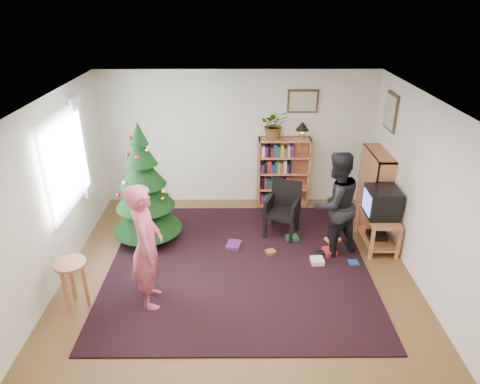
{
  "coord_description": "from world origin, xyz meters",
  "views": [
    {
      "loc": [
        -0.0,
        -5.02,
        3.74
      ],
      "look_at": [
        0.03,
        0.53,
        1.1
      ],
      "focal_mm": 32.0,
      "sensor_mm": 36.0,
      "label": 1
    }
  ],
  "objects_px": {
    "picture_right": "(391,112)",
    "person_standing": "(147,247)",
    "person_by_chair": "(335,204)",
    "potted_plant": "(274,125)",
    "stool": "(72,272)",
    "armchair": "(282,206)",
    "bookshelf_back": "(283,171)",
    "christmas_tree": "(145,194)",
    "crt_tv": "(382,202)",
    "picture_back": "(303,101)",
    "bookshelf_right": "(374,187)",
    "table_lamp": "(302,127)",
    "tv_stand": "(378,228)"
  },
  "relations": [
    {
      "from": "picture_right",
      "to": "person_standing",
      "type": "xyz_separation_m",
      "value": [
        -3.62,
        -2.27,
        -1.1
      ]
    },
    {
      "from": "person_by_chair",
      "to": "potted_plant",
      "type": "bearing_deg",
      "value": -88.62
    },
    {
      "from": "stool",
      "to": "person_by_chair",
      "type": "height_order",
      "value": "person_by_chair"
    },
    {
      "from": "armchair",
      "to": "stool",
      "type": "bearing_deg",
      "value": -125.67
    },
    {
      "from": "bookshelf_back",
      "to": "christmas_tree",
      "type": "bearing_deg",
      "value": -150.45
    },
    {
      "from": "person_by_chair",
      "to": "crt_tv",
      "type": "bearing_deg",
      "value": 169.28
    },
    {
      "from": "stool",
      "to": "potted_plant",
      "type": "bearing_deg",
      "value": 46.69
    },
    {
      "from": "picture_back",
      "to": "bookshelf_right",
      "type": "relative_size",
      "value": 0.42
    },
    {
      "from": "bookshelf_right",
      "to": "armchair",
      "type": "bearing_deg",
      "value": 102.52
    },
    {
      "from": "picture_right",
      "to": "table_lamp",
      "type": "distance_m",
      "value": 1.52
    },
    {
      "from": "picture_back",
      "to": "bookshelf_back",
      "type": "bearing_deg",
      "value": -155.89
    },
    {
      "from": "bookshelf_right",
      "to": "tv_stand",
      "type": "height_order",
      "value": "bookshelf_right"
    },
    {
      "from": "tv_stand",
      "to": "person_by_chair",
      "type": "distance_m",
      "value": 0.94
    },
    {
      "from": "table_lamp",
      "to": "picture_back",
      "type": "bearing_deg",
      "value": 89.3
    },
    {
      "from": "person_standing",
      "to": "picture_back",
      "type": "bearing_deg",
      "value": -45.37
    },
    {
      "from": "stool",
      "to": "armchair",
      "type": "bearing_deg",
      "value": 33.11
    },
    {
      "from": "person_standing",
      "to": "person_by_chair",
      "type": "bearing_deg",
      "value": -73.53
    },
    {
      "from": "picture_right",
      "to": "table_lamp",
      "type": "height_order",
      "value": "picture_right"
    },
    {
      "from": "bookshelf_back",
      "to": "stool",
      "type": "distance_m",
      "value": 4.16
    },
    {
      "from": "picture_back",
      "to": "picture_right",
      "type": "distance_m",
      "value": 1.51
    },
    {
      "from": "table_lamp",
      "to": "stool",
      "type": "bearing_deg",
      "value": -138.09
    },
    {
      "from": "tv_stand",
      "to": "potted_plant",
      "type": "height_order",
      "value": "potted_plant"
    },
    {
      "from": "picture_right",
      "to": "stool",
      "type": "relative_size",
      "value": 0.91
    },
    {
      "from": "picture_right",
      "to": "bookshelf_right",
      "type": "xyz_separation_m",
      "value": [
        -0.14,
        -0.13,
        -1.29
      ]
    },
    {
      "from": "stool",
      "to": "tv_stand",
      "type": "bearing_deg",
      "value": 18.18
    },
    {
      "from": "christmas_tree",
      "to": "bookshelf_right",
      "type": "bearing_deg",
      "value": 8.9
    },
    {
      "from": "armchair",
      "to": "picture_back",
      "type": "bearing_deg",
      "value": 91.8
    },
    {
      "from": "armchair",
      "to": "person_by_chair",
      "type": "height_order",
      "value": "person_by_chair"
    },
    {
      "from": "table_lamp",
      "to": "christmas_tree",
      "type": "bearing_deg",
      "value": -153.35
    },
    {
      "from": "picture_back",
      "to": "crt_tv",
      "type": "bearing_deg",
      "value": -56.87
    },
    {
      "from": "armchair",
      "to": "person_by_chair",
      "type": "bearing_deg",
      "value": -18.67
    },
    {
      "from": "picture_back",
      "to": "potted_plant",
      "type": "relative_size",
      "value": 1.03
    },
    {
      "from": "person_by_chair",
      "to": "picture_right",
      "type": "bearing_deg",
      "value": -157.29
    },
    {
      "from": "picture_right",
      "to": "picture_back",
      "type": "bearing_deg",
      "value": 151.31
    },
    {
      "from": "stool",
      "to": "person_standing",
      "type": "xyz_separation_m",
      "value": [
        0.96,
        0.06,
        0.34
      ]
    },
    {
      "from": "christmas_tree",
      "to": "stool",
      "type": "bearing_deg",
      "value": -111.58
    },
    {
      "from": "picture_right",
      "to": "potted_plant",
      "type": "bearing_deg",
      "value": 162.1
    },
    {
      "from": "armchair",
      "to": "potted_plant",
      "type": "relative_size",
      "value": 1.71
    },
    {
      "from": "person_by_chair",
      "to": "potted_plant",
      "type": "xyz_separation_m",
      "value": [
        -0.8,
        1.68,
        0.74
      ]
    },
    {
      "from": "christmas_tree",
      "to": "picture_back",
      "type": "bearing_deg",
      "value": 28.95
    },
    {
      "from": "picture_right",
      "to": "person_by_chair",
      "type": "bearing_deg",
      "value": -133.24
    },
    {
      "from": "christmas_tree",
      "to": "armchair",
      "type": "bearing_deg",
      "value": 6.18
    },
    {
      "from": "picture_back",
      "to": "armchair",
      "type": "relative_size",
      "value": 0.6
    },
    {
      "from": "picture_right",
      "to": "potted_plant",
      "type": "relative_size",
      "value": 1.13
    },
    {
      "from": "potted_plant",
      "to": "table_lamp",
      "type": "distance_m",
      "value": 0.5
    },
    {
      "from": "potted_plant",
      "to": "bookshelf_back",
      "type": "bearing_deg",
      "value": 0.0
    },
    {
      "from": "armchair",
      "to": "stool",
      "type": "height_order",
      "value": "armchair"
    },
    {
      "from": "stool",
      "to": "potted_plant",
      "type": "relative_size",
      "value": 1.24
    },
    {
      "from": "tv_stand",
      "to": "person_standing",
      "type": "height_order",
      "value": "person_standing"
    },
    {
      "from": "table_lamp",
      "to": "bookshelf_back",
      "type": "bearing_deg",
      "value": 180.0
    }
  ]
}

